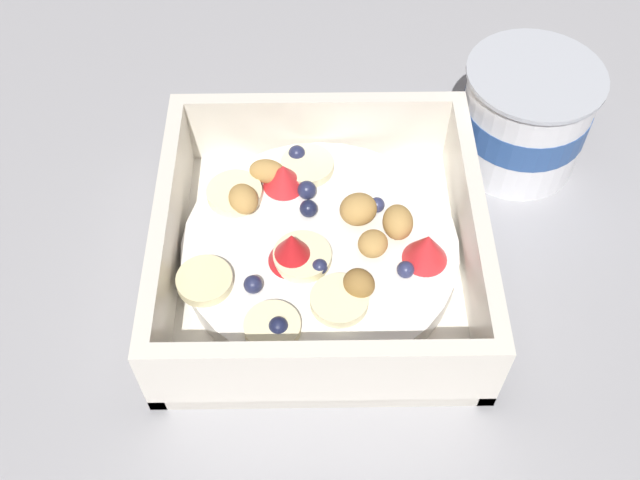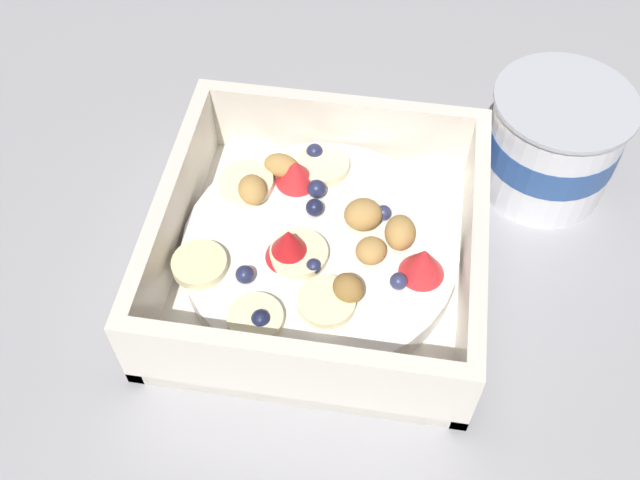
{
  "view_description": "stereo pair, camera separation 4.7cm",
  "coord_description": "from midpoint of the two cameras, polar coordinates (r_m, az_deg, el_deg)",
  "views": [
    {
      "loc": [
        0.27,
        -0.01,
        0.41
      ],
      "look_at": [
        -0.01,
        -0.01,
        0.03
      ],
      "focal_mm": 41.16,
      "sensor_mm": 36.0,
      "label": 1
    },
    {
      "loc": [
        0.26,
        0.03,
        0.41
      ],
      "look_at": [
        -0.01,
        -0.01,
        0.03
      ],
      "focal_mm": 41.16,
      "sensor_mm": 36.0,
      "label": 2
    }
  ],
  "objects": [
    {
      "name": "yogurt_cup",
      "position": [
        0.54,
        13.22,
        9.21
      ],
      "size": [
        0.09,
        0.09,
        0.08
      ],
      "color": "white",
      "rests_on": "ground"
    },
    {
      "name": "ground_plane",
      "position": [
        0.48,
        -1.44,
        -3.57
      ],
      "size": [
        2.4,
        2.4,
        0.0
      ],
      "primitive_type": "plane",
      "color": "#9E9EA3"
    },
    {
      "name": "spoon",
      "position": [
        0.59,
        -0.04,
        9.97
      ],
      "size": [
        0.04,
        0.17,
        0.01
      ],
      "color": "silver",
      "rests_on": "ground"
    },
    {
      "name": "fruit_bowl",
      "position": [
        0.48,
        -2.86,
        -0.81
      ],
      "size": [
        0.2,
        0.2,
        0.06
      ],
      "color": "white",
      "rests_on": "ground"
    }
  ]
}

